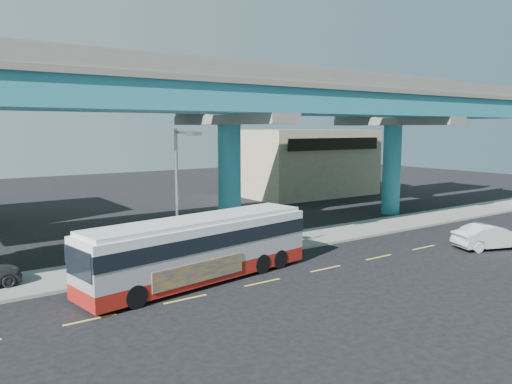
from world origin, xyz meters
TOP-DOWN VIEW (x-y plane):
  - ground at (0.00, 0.00)m, footprint 120.00×120.00m
  - sidewalk at (0.00, 5.50)m, footprint 70.00×4.00m
  - lane_markings at (-0.00, -0.30)m, footprint 58.00×0.12m
  - viaduct at (-0.00, 9.11)m, footprint 52.00×12.40m
  - building_beige at (18.00, 22.98)m, footprint 14.00×10.23m
  - transit_bus at (-6.23, 1.60)m, footprint 12.04×4.31m
  - sedan at (11.00, -2.76)m, footprint 4.46×5.50m
  - street_lamp at (-6.22, 3.46)m, footprint 0.50×2.32m
  - stop_sign at (1.60, 4.18)m, footprint 0.70×0.12m

SIDE VIEW (x-z plane):
  - ground at x=0.00m, z-range 0.00..0.00m
  - lane_markings at x=0.00m, z-range 0.00..0.01m
  - sidewalk at x=0.00m, z-range 0.00..0.15m
  - sedan at x=11.00m, z-range 0.00..1.48m
  - transit_bus at x=-6.23m, z-range 0.15..3.17m
  - stop_sign at x=1.60m, z-range 0.65..3.00m
  - building_beige at x=18.00m, z-range 0.01..7.01m
  - street_lamp at x=-6.22m, z-range 1.25..8.25m
  - viaduct at x=0.00m, z-range 3.29..14.99m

